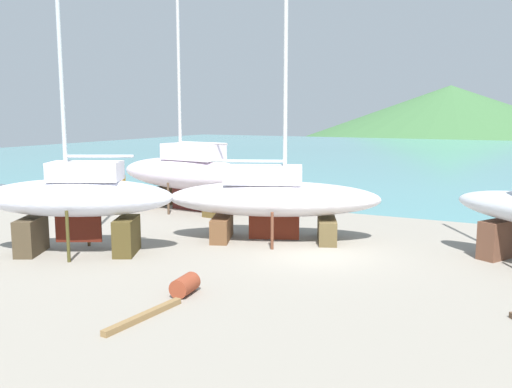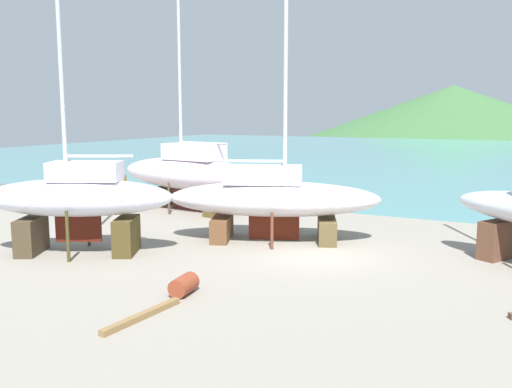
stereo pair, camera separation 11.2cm
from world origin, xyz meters
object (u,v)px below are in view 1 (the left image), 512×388
at_px(barrel_tipped_left, 185,285).
at_px(sailboat_far_slipway, 273,198).
at_px(sailboat_small_center, 188,173).
at_px(sailboat_large_starboard, 78,199).
at_px(worker, 122,185).

bearing_deg(barrel_tipped_left, sailboat_far_slipway, 94.56).
bearing_deg(barrel_tipped_left, sailboat_small_center, 123.16).
bearing_deg(sailboat_far_slipway, barrel_tipped_left, -107.49).
distance_m(sailboat_large_starboard, sailboat_far_slipway, 7.59).
xyz_separation_m(sailboat_far_slipway, worker, (-12.65, 5.66, -0.91)).
height_order(sailboat_large_starboard, barrel_tipped_left, sailboat_large_starboard).
bearing_deg(sailboat_small_center, barrel_tipped_left, 131.21).
xyz_separation_m(sailboat_large_starboard, sailboat_far_slipway, (5.55, 5.17, -0.29)).
distance_m(sailboat_far_slipway, barrel_tipped_left, 7.51).
height_order(sailboat_small_center, sailboat_large_starboard, sailboat_small_center).
distance_m(sailboat_far_slipway, worker, 13.89).
xyz_separation_m(worker, barrel_tipped_left, (13.23, -13.00, -0.59)).
xyz_separation_m(sailboat_large_starboard, worker, (-7.10, 10.83, -1.20)).
bearing_deg(sailboat_large_starboard, sailboat_far_slipway, -163.90).
distance_m(sailboat_small_center, worker, 5.88).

